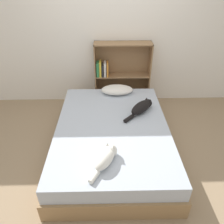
% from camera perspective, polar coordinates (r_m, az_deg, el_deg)
% --- Properties ---
extents(ground_plane, '(8.00, 8.00, 0.00)m').
position_cam_1_polar(ground_plane, '(3.13, 0.06, -9.74)').
color(ground_plane, '#997F60').
extents(wall_back, '(8.00, 0.06, 2.50)m').
position_cam_1_polar(wall_back, '(3.84, -0.46, 20.07)').
color(wall_back, white).
rests_on(wall_back, ground_plane).
extents(bed, '(1.49, 2.08, 0.43)m').
position_cam_1_polar(bed, '(2.99, 0.07, -6.77)').
color(bed, '#99754C').
rests_on(bed, ground_plane).
extents(pillow, '(0.51, 0.30, 0.13)m').
position_cam_1_polar(pillow, '(3.55, 1.34, 5.83)').
color(pillow, white).
rests_on(pillow, bed).
extents(cat_light, '(0.30, 0.46, 0.16)m').
position_cam_1_polar(cat_light, '(2.32, -1.58, -11.68)').
color(cat_light, white).
rests_on(cat_light, bed).
extents(cat_dark, '(0.46, 0.47, 0.16)m').
position_cam_1_polar(cat_dark, '(3.10, 7.76, 1.27)').
color(cat_dark, black).
rests_on(cat_dark, bed).
extents(bookshelf, '(0.96, 0.26, 1.13)m').
position_cam_1_polar(bookshelf, '(3.94, 2.04, 10.11)').
color(bookshelf, '#8E6B47').
rests_on(bookshelf, ground_plane).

